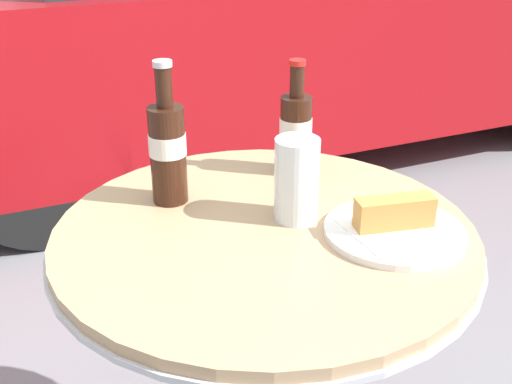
{
  "coord_description": "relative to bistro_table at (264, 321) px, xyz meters",
  "views": [
    {
      "loc": [
        -0.38,
        -0.84,
        1.24
      ],
      "look_at": [
        0.0,
        0.03,
        0.78
      ],
      "focal_mm": 45.0,
      "sensor_mm": 36.0,
      "label": 1
    }
  ],
  "objects": [
    {
      "name": "drinking_glass",
      "position": [
        0.06,
        0.01,
        0.25
      ],
      "size": [
        0.07,
        0.07,
        0.14
      ],
      "color": "silver",
      "rests_on": "bistro_table"
    },
    {
      "name": "parked_car",
      "position": [
        1.05,
        2.21,
        0.09
      ],
      "size": [
        4.25,
        1.66,
        1.31
      ],
      "color": "#9E0F14",
      "rests_on": "ground_plane"
    },
    {
      "name": "cola_bottle_left",
      "position": [
        -0.11,
        0.16,
        0.29
      ],
      "size": [
        0.06,
        0.06,
        0.25
      ],
      "color": "#33190F",
      "rests_on": "bistro_table"
    },
    {
      "name": "cola_bottle_right",
      "position": [
        0.15,
        0.19,
        0.28
      ],
      "size": [
        0.06,
        0.06,
        0.22
      ],
      "color": "#33190F",
      "rests_on": "bistro_table"
    },
    {
      "name": "bistro_table",
      "position": [
        0.0,
        0.0,
        0.0
      ],
      "size": [
        0.7,
        0.7,
        0.73
      ],
      "color": "#B7B7BC",
      "rests_on": "ground_plane"
    },
    {
      "name": "lunch_plate_near",
      "position": [
        0.18,
        -0.1,
        0.2
      ],
      "size": [
        0.22,
        0.22,
        0.06
      ],
      "color": "white",
      "rests_on": "bistro_table"
    }
  ]
}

